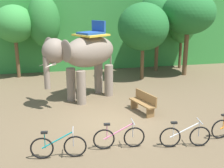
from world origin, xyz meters
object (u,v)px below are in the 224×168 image
at_px(bike_pink, 119,137).
at_px(tree_right, 182,23).
at_px(elephant, 84,55).
at_px(tree_center, 158,13).
at_px(tree_left, 188,13).
at_px(bike_teal, 58,147).
at_px(tree_center_right, 44,22).
at_px(bike_white, 185,136).
at_px(tree_center_left, 143,27).
at_px(wooden_bench, 144,102).
at_px(tree_far_left, 14,24).

bearing_deg(bike_pink, tree_right, 55.91).
distance_m(tree_right, elephant, 9.48).
bearing_deg(tree_center, bike_pink, -116.99).
xyz_separation_m(tree_left, bike_pink, (-6.60, -8.66, -3.59)).
distance_m(bike_teal, bike_pink, 1.96).
xyz_separation_m(tree_center_right, bike_white, (4.43, -10.80, -3.09)).
bearing_deg(tree_center_right, tree_center_left, -20.42).
height_order(tree_center_left, bike_teal, tree_center_left).
bearing_deg(bike_pink, bike_white, -10.04).
bearing_deg(wooden_bench, tree_center_right, 118.28).
height_order(tree_far_left, tree_center, tree_center).
distance_m(tree_center_right, tree_center_left, 6.20).
distance_m(tree_center_left, bike_white, 9.19).
bearing_deg(tree_center_left, bike_pink, -113.08).
distance_m(tree_center_left, elephant, 5.12).
bearing_deg(elephant, tree_center, 42.03).
distance_m(tree_center, elephant, 7.80).
xyz_separation_m(bike_pink, bike_white, (2.14, -0.38, 0.00)).
bearing_deg(tree_far_left, tree_center_right, 1.01).
height_order(elephant, bike_white, elephant).
height_order(tree_right, wooden_bench, tree_right).
height_order(tree_far_left, tree_center_left, tree_center_left).
bearing_deg(wooden_bench, tree_far_left, 127.72).
bearing_deg(bike_pink, bike_teal, -174.52).
distance_m(tree_center_left, tree_left, 3.20).
bearing_deg(wooden_bench, elephant, 133.77).
relative_size(elephant, bike_pink, 2.35).
distance_m(tree_right, wooden_bench, 9.91).
height_order(tree_center, tree_left, tree_left).
distance_m(tree_center_left, tree_center, 2.71).
bearing_deg(wooden_bench, tree_left, 50.44).
relative_size(tree_center, elephant, 1.31).
bearing_deg(tree_right, tree_center_left, -147.00).
relative_size(tree_center_left, elephant, 1.16).
relative_size(tree_right, wooden_bench, 3.03).
bearing_deg(bike_teal, bike_pink, 5.48).
height_order(tree_center, bike_pink, tree_center).
xyz_separation_m(tree_center_right, bike_pink, (2.29, -10.42, -3.09)).
height_order(tree_far_left, elephant, tree_far_left).
relative_size(tree_center_left, bike_pink, 2.72).
bearing_deg(tree_center_left, bike_teal, -122.92).
relative_size(tree_left, bike_white, 3.14).
relative_size(bike_teal, bike_pink, 1.00).
height_order(tree_right, bike_white, tree_right).
bearing_deg(tree_right, tree_far_left, -178.64).
distance_m(bike_teal, bike_white, 4.09).
bearing_deg(bike_white, bike_teal, 177.31).
bearing_deg(tree_center, tree_center_right, 178.72).
bearing_deg(tree_center, bike_white, -106.17).
xyz_separation_m(elephant, wooden_bench, (2.22, -2.32, -1.72)).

